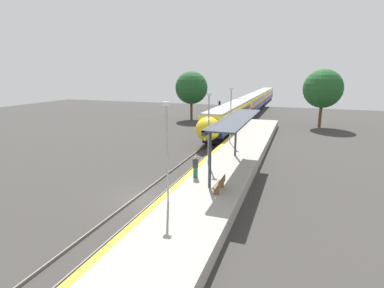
{
  "coord_description": "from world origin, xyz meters",
  "views": [
    {
      "loc": [
        9.26,
        -16.79,
        8.37
      ],
      "look_at": [
        0.58,
        7.36,
        2.2
      ],
      "focal_mm": 28.0,
      "sensor_mm": 36.0,
      "label": 1
    }
  ],
  "objects_px": {
    "lamppost_near": "(167,147)",
    "lamppost_far": "(231,112)",
    "platform_bench": "(220,184)",
    "railway_signal": "(219,111)",
    "person_waiting": "(196,167)",
    "train": "(252,103)",
    "lamppost_mid": "(209,124)"
  },
  "relations": [
    {
      "from": "train",
      "to": "lamppost_near",
      "type": "xyz_separation_m",
      "value": [
        2.43,
        -46.86,
        2.06
      ]
    },
    {
      "from": "platform_bench",
      "to": "lamppost_near",
      "type": "height_order",
      "value": "lamppost_near"
    },
    {
      "from": "train",
      "to": "lamppost_mid",
      "type": "height_order",
      "value": "lamppost_mid"
    },
    {
      "from": "platform_bench",
      "to": "lamppost_near",
      "type": "distance_m",
      "value": 4.62
    },
    {
      "from": "person_waiting",
      "to": "train",
      "type": "bearing_deg",
      "value": 93.48
    },
    {
      "from": "platform_bench",
      "to": "person_waiting",
      "type": "bearing_deg",
      "value": 141.74
    },
    {
      "from": "train",
      "to": "person_waiting",
      "type": "distance_m",
      "value": 42.45
    },
    {
      "from": "train",
      "to": "lamppost_near",
      "type": "bearing_deg",
      "value": -87.03
    },
    {
      "from": "train",
      "to": "platform_bench",
      "type": "distance_m",
      "value": 44.46
    },
    {
      "from": "train",
      "to": "lamppost_mid",
      "type": "bearing_deg",
      "value": -86.41
    },
    {
      "from": "railway_signal",
      "to": "lamppost_mid",
      "type": "relative_size",
      "value": 0.68
    },
    {
      "from": "person_waiting",
      "to": "lamppost_near",
      "type": "distance_m",
      "value": 5.15
    },
    {
      "from": "lamppost_near",
      "to": "lamppost_mid",
      "type": "height_order",
      "value": "same"
    },
    {
      "from": "platform_bench",
      "to": "person_waiting",
      "type": "height_order",
      "value": "person_waiting"
    },
    {
      "from": "train",
      "to": "lamppost_far",
      "type": "distance_m",
      "value": 30.75
    },
    {
      "from": "train",
      "to": "railway_signal",
      "type": "bearing_deg",
      "value": -98.8
    },
    {
      "from": "platform_bench",
      "to": "lamppost_near",
      "type": "bearing_deg",
      "value": -132.31
    },
    {
      "from": "person_waiting",
      "to": "lamppost_mid",
      "type": "distance_m",
      "value": 4.43
    },
    {
      "from": "railway_signal",
      "to": "platform_bench",
      "type": "bearing_deg",
      "value": -75.17
    },
    {
      "from": "platform_bench",
      "to": "railway_signal",
      "type": "bearing_deg",
      "value": 104.83
    },
    {
      "from": "person_waiting",
      "to": "lamppost_far",
      "type": "xyz_separation_m",
      "value": [
        -0.14,
        11.79,
        2.5
      ]
    },
    {
      "from": "person_waiting",
      "to": "railway_signal",
      "type": "bearing_deg",
      "value": 101.04
    },
    {
      "from": "train",
      "to": "lamppost_near",
      "type": "height_order",
      "value": "lamppost_near"
    },
    {
      "from": "railway_signal",
      "to": "lamppost_far",
      "type": "height_order",
      "value": "lamppost_far"
    },
    {
      "from": "platform_bench",
      "to": "lamppost_mid",
      "type": "height_order",
      "value": "lamppost_mid"
    },
    {
      "from": "train",
      "to": "person_waiting",
      "type": "height_order",
      "value": "train"
    },
    {
      "from": "lamppost_near",
      "to": "lamppost_mid",
      "type": "xyz_separation_m",
      "value": [
        0.0,
        8.14,
        0.0
      ]
    },
    {
      "from": "train",
      "to": "lamppost_far",
      "type": "xyz_separation_m",
      "value": [
        2.43,
        -30.58,
        2.06
      ]
    },
    {
      "from": "person_waiting",
      "to": "lamppost_far",
      "type": "bearing_deg",
      "value": 90.7
    },
    {
      "from": "railway_signal",
      "to": "lamppost_near",
      "type": "xyz_separation_m",
      "value": [
        4.95,
        -30.59,
        1.8
      ]
    },
    {
      "from": "person_waiting",
      "to": "lamppost_near",
      "type": "xyz_separation_m",
      "value": [
        -0.14,
        -4.49,
        2.5
      ]
    },
    {
      "from": "lamppost_near",
      "to": "lamppost_far",
      "type": "height_order",
      "value": "same"
    }
  ]
}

